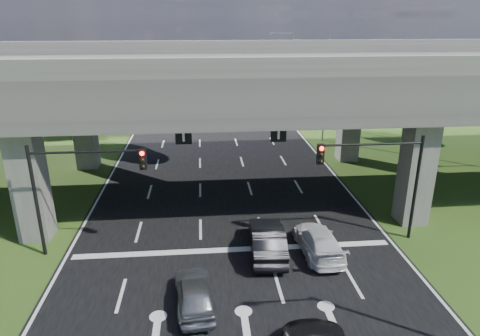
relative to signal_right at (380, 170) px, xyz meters
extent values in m
plane|color=#274215|center=(-7.82, -3.94, -4.19)|extent=(160.00, 160.00, 0.00)
cube|color=black|center=(-7.82, 6.06, -4.17)|extent=(18.00, 120.00, 0.03)
cube|color=#373532|center=(-7.82, 8.06, 3.81)|extent=(80.00, 15.00, 2.00)
cube|color=#5C5955|center=(-7.82, 0.81, 5.31)|extent=(80.00, 0.50, 1.00)
cube|color=#5C5955|center=(-7.82, 15.31, 5.31)|extent=(80.00, 0.50, 1.00)
cube|color=#5C5955|center=(-18.82, 2.06, -0.69)|extent=(1.60, 1.60, 7.00)
cube|color=#5C5955|center=(-18.82, 14.06, -0.69)|extent=(1.60, 1.60, 7.00)
cube|color=#5C5955|center=(3.18, 2.06, -0.69)|extent=(1.60, 1.60, 7.00)
cube|color=#5C5955|center=(3.18, 14.06, -0.69)|extent=(1.60, 1.60, 7.00)
cube|color=black|center=(-10.32, 1.06, 1.81)|extent=(0.85, 0.06, 0.85)
cube|color=black|center=(-5.32, 1.06, 1.81)|extent=(0.85, 0.06, 0.85)
cylinder|color=black|center=(2.18, 0.06, -1.19)|extent=(0.18, 0.18, 6.00)
cylinder|color=black|center=(-0.57, 0.06, 1.41)|extent=(5.50, 0.12, 0.12)
cube|color=black|center=(-3.32, -0.12, 1.01)|extent=(0.35, 0.28, 1.05)
sphere|color=#FF0C05|center=(-3.32, -0.28, 1.36)|extent=(0.22, 0.22, 0.22)
cylinder|color=black|center=(-17.82, 0.06, -1.19)|extent=(0.18, 0.18, 6.00)
cylinder|color=black|center=(-15.07, 0.06, 1.41)|extent=(5.50, 0.12, 0.12)
cube|color=black|center=(-12.32, -0.12, 1.01)|extent=(0.35, 0.28, 1.05)
sphere|color=#FF0C05|center=(-12.32, -0.28, 1.36)|extent=(0.22, 0.22, 0.22)
cylinder|color=gray|center=(2.68, 20.06, 0.81)|extent=(0.16, 0.16, 10.00)
cylinder|color=gray|center=(1.18, 20.06, 5.51)|extent=(3.00, 0.10, 0.10)
cube|color=gray|center=(-0.32, 20.06, 5.41)|extent=(0.60, 0.25, 0.18)
cylinder|color=gray|center=(2.68, 36.06, 0.81)|extent=(0.16, 0.16, 10.00)
cylinder|color=gray|center=(1.18, 36.06, 5.51)|extent=(3.00, 0.10, 0.10)
cube|color=gray|center=(-0.32, 36.06, 5.41)|extent=(0.60, 0.25, 0.18)
cylinder|color=black|center=(-21.82, 22.06, -2.54)|extent=(0.36, 0.36, 3.30)
sphere|color=#1C4713|center=(-21.82, 22.06, 0.46)|extent=(4.50, 4.50, 4.50)
sphere|color=#1C4713|center=(-21.42, 21.76, 1.81)|extent=(3.60, 3.60, 3.60)
sphere|color=#1C4713|center=(-22.12, 22.46, -0.44)|extent=(3.30, 3.30, 3.30)
cylinder|color=black|center=(-24.82, 30.06, -2.76)|extent=(0.36, 0.36, 2.86)
sphere|color=#1C4713|center=(-24.82, 30.06, -0.16)|extent=(3.90, 3.90, 3.90)
sphere|color=#1C4713|center=(-24.42, 29.76, 1.01)|extent=(3.12, 3.12, 3.12)
sphere|color=#1C4713|center=(-25.12, 30.46, -0.94)|extent=(2.86, 2.86, 2.86)
cylinder|color=black|center=(-20.82, 38.06, -2.43)|extent=(0.36, 0.36, 3.52)
sphere|color=#1C4713|center=(-20.82, 38.06, 0.77)|extent=(4.80, 4.80, 4.80)
sphere|color=#1C4713|center=(-20.42, 37.76, 2.21)|extent=(3.84, 3.84, 3.84)
sphere|color=#1C4713|center=(-21.12, 38.46, -0.19)|extent=(3.52, 3.52, 3.52)
cylinder|color=black|center=(5.18, 24.06, -2.65)|extent=(0.36, 0.36, 3.08)
sphere|color=#1C4713|center=(5.18, 24.06, 0.15)|extent=(4.20, 4.20, 4.20)
sphere|color=#1C4713|center=(5.58, 23.76, 1.41)|extent=(3.36, 3.36, 3.36)
sphere|color=#1C4713|center=(4.88, 24.46, -0.69)|extent=(3.08, 3.08, 3.08)
cylinder|color=black|center=(8.18, 32.06, -2.76)|extent=(0.36, 0.36, 2.86)
sphere|color=#1C4713|center=(8.18, 32.06, -0.16)|extent=(3.90, 3.90, 3.90)
sphere|color=#1C4713|center=(8.58, 31.76, 1.01)|extent=(3.12, 3.12, 3.12)
sphere|color=#1C4713|center=(7.88, 32.46, -0.94)|extent=(2.86, 2.86, 2.86)
cylinder|color=black|center=(4.18, 40.06, -2.54)|extent=(0.36, 0.36, 3.30)
sphere|color=#1C4713|center=(4.18, 40.06, 0.46)|extent=(4.50, 4.50, 4.50)
sphere|color=#1C4713|center=(4.58, 39.76, 1.81)|extent=(3.60, 3.60, 3.60)
sphere|color=#1C4713|center=(3.88, 40.46, -0.44)|extent=(3.30, 3.30, 3.30)
imported|color=gray|center=(-9.88, -5.00, -3.47)|extent=(1.96, 4.13, 1.36)
imported|color=black|center=(-6.12, -0.94, -3.35)|extent=(2.00, 4.98, 1.61)
imported|color=silver|center=(-3.43, -1.16, -3.48)|extent=(2.08, 4.73, 1.35)
camera|label=1|loc=(-9.34, -20.56, 7.78)|focal=32.00mm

